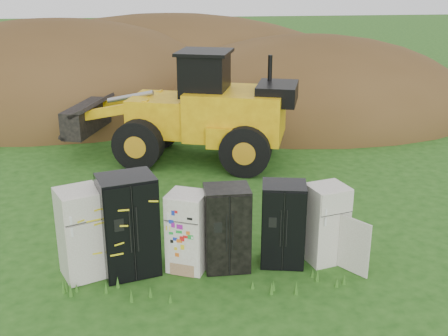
# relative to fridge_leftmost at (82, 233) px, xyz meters

# --- Properties ---
(ground) EXTENTS (120.00, 120.00, 0.00)m
(ground) POSITION_rel_fridge_leftmost_xyz_m (2.46, 0.00, -0.88)
(ground) COLOR #1C4713
(ground) RESTS_ON ground
(fridge_leftmost) EXTENTS (1.01, 0.99, 1.76)m
(fridge_leftmost) POSITION_rel_fridge_leftmost_xyz_m (0.00, 0.00, 0.00)
(fridge_leftmost) COLOR silver
(fridge_leftmost) RESTS_ON ground
(fridge_black_side) EXTENTS (1.22, 1.07, 1.98)m
(fridge_black_side) POSITION_rel_fridge_leftmost_xyz_m (0.88, 0.02, 0.11)
(fridge_black_side) COLOR black
(fridge_black_side) RESTS_ON ground
(fridge_sticker) EXTENTS (0.91, 0.88, 1.59)m
(fridge_sticker) POSITION_rel_fridge_leftmost_xyz_m (2.00, 0.02, -0.09)
(fridge_sticker) COLOR silver
(fridge_sticker) RESTS_ON ground
(fridge_dark_mid) EXTENTS (0.87, 0.71, 1.69)m
(fridge_dark_mid) POSITION_rel_fridge_leftmost_xyz_m (2.76, -0.03, -0.04)
(fridge_dark_mid) COLOR black
(fridge_dark_mid) RESTS_ON ground
(fridge_black_right) EXTENTS (0.97, 0.86, 1.69)m
(fridge_black_right) POSITION_rel_fridge_leftmost_xyz_m (3.88, 0.02, -0.04)
(fridge_black_right) COLOR black
(fridge_black_right) RESTS_ON ground
(fridge_open_door) EXTENTS (0.88, 0.84, 1.61)m
(fridge_open_door) POSITION_rel_fridge_leftmost_xyz_m (4.76, 0.03, -0.08)
(fridge_open_door) COLOR silver
(fridge_open_door) RESTS_ON ground
(wheel_loader) EXTENTS (7.43, 4.75, 3.34)m
(wheel_loader) POSITION_rel_fridge_leftmost_xyz_m (2.12, 6.82, 0.79)
(wheel_loader) COLOR yellow
(wheel_loader) RESTS_ON ground
(dirt_mound_right) EXTENTS (13.61, 9.98, 6.26)m
(dirt_mound_right) POSITION_rel_fridge_leftmost_xyz_m (7.64, 12.11, -0.88)
(dirt_mound_right) COLOR #463016
(dirt_mound_right) RESTS_ON ground
(dirt_mound_left) EXTENTS (16.02, 12.01, 7.29)m
(dirt_mound_left) POSITION_rel_fridge_leftmost_xyz_m (-2.78, 14.60, -0.88)
(dirt_mound_left) COLOR #463016
(dirt_mound_left) RESTS_ON ground
(dirt_mound_back) EXTENTS (19.54, 13.02, 7.07)m
(dirt_mound_back) POSITION_rel_fridge_leftmost_xyz_m (2.09, 18.22, -0.88)
(dirt_mound_back) COLOR #463016
(dirt_mound_back) RESTS_ON ground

